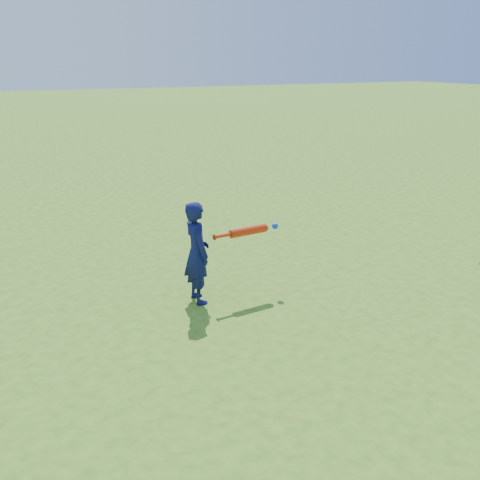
% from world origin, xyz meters
% --- Properties ---
extents(ground, '(80.00, 80.00, 0.00)m').
position_xyz_m(ground, '(0.00, 0.00, 0.00)').
color(ground, '#40741B').
rests_on(ground, ground).
extents(child, '(0.25, 0.38, 1.04)m').
position_xyz_m(child, '(-0.29, 0.59, 0.52)').
color(child, '#0F1246').
rests_on(child, ground).
extents(bat_swing, '(0.77, 0.13, 0.09)m').
position_xyz_m(bat_swing, '(0.31, 0.60, 0.67)').
color(bat_swing, red).
rests_on(bat_swing, ground).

